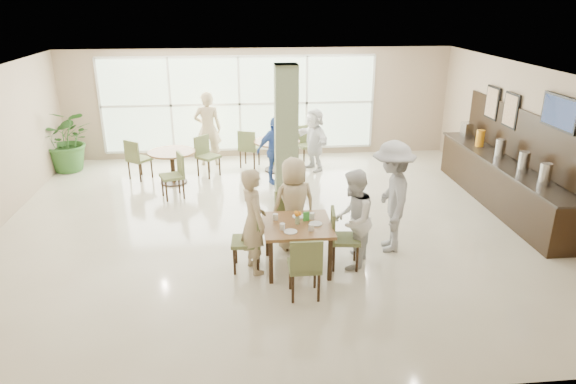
{
  "coord_description": "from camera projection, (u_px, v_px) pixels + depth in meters",
  "views": [
    {
      "loc": [
        -0.55,
        -8.77,
        4.01
      ],
      "look_at": [
        0.2,
        -1.2,
        1.1
      ],
      "focal_mm": 32.0,
      "sensor_mm": 36.0,
      "label": 1
    }
  ],
  "objects": [
    {
      "name": "ground",
      "position": [
        271.0,
        224.0,
        9.64
      ],
      "size": [
        10.0,
        10.0,
        0.0
      ],
      "primitive_type": "plane",
      "color": "beige",
      "rests_on": "ground"
    },
    {
      "name": "room_shell",
      "position": [
        270.0,
        136.0,
        9.03
      ],
      "size": [
        10.0,
        10.0,
        10.0
      ],
      "color": "white",
      "rests_on": "ground"
    },
    {
      "name": "window_bank",
      "position": [
        240.0,
        104.0,
        13.23
      ],
      "size": [
        7.0,
        0.04,
        7.0
      ],
      "color": "silver",
      "rests_on": "ground"
    },
    {
      "name": "column",
      "position": [
        286.0,
        135.0,
        10.29
      ],
      "size": [
        0.45,
        0.45,
        2.8
      ],
      "primitive_type": "cube",
      "color": "#616E4D",
      "rests_on": "ground"
    },
    {
      "name": "main_table",
      "position": [
        297.0,
        229.0,
        7.88
      ],
      "size": [
        1.04,
        1.04,
        0.75
      ],
      "color": "brown",
      "rests_on": "ground"
    },
    {
      "name": "round_table_left",
      "position": [
        172.0,
        159.0,
        11.59
      ],
      "size": [
        1.06,
        1.06,
        0.75
      ],
      "color": "brown",
      "rests_on": "ground"
    },
    {
      "name": "round_table_right",
      "position": [
        277.0,
        148.0,
        12.43
      ],
      "size": [
        1.11,
        1.11,
        0.75
      ],
      "color": "brown",
      "rests_on": "ground"
    },
    {
      "name": "chairs_main_table",
      "position": [
        297.0,
        240.0,
        7.94
      ],
      "size": [
        2.03,
        2.12,
        0.95
      ],
      "color": "#5A6839",
      "rests_on": "ground"
    },
    {
      "name": "chairs_table_left",
      "position": [
        173.0,
        164.0,
        11.57
      ],
      "size": [
        2.21,
        1.95,
        0.95
      ],
      "color": "#5A6839",
      "rests_on": "ground"
    },
    {
      "name": "chairs_table_right",
      "position": [
        280.0,
        151.0,
        12.48
      ],
      "size": [
        2.05,
        1.84,
        0.95
      ],
      "color": "#5A6839",
      "rests_on": "ground"
    },
    {
      "name": "tabletop_clutter",
      "position": [
        298.0,
        221.0,
        7.82
      ],
      "size": [
        0.74,
        0.75,
        0.21
      ],
      "color": "white",
      "rests_on": "main_table"
    },
    {
      "name": "buffet_counter",
      "position": [
        501.0,
        179.0,
        10.34
      ],
      "size": [
        0.64,
        4.7,
        1.95
      ],
      "color": "black",
      "rests_on": "ground"
    },
    {
      "name": "wall_tv",
      "position": [
        560.0,
        112.0,
        8.76
      ],
      "size": [
        0.06,
        1.0,
        0.58
      ],
      "color": "black",
      "rests_on": "ground"
    },
    {
      "name": "framed_art_a",
      "position": [
        511.0,
        110.0,
        10.36
      ],
      "size": [
        0.05,
        0.55,
        0.7
      ],
      "color": "black",
      "rests_on": "ground"
    },
    {
      "name": "framed_art_b",
      "position": [
        492.0,
        103.0,
        11.1
      ],
      "size": [
        0.05,
        0.55,
        0.7
      ],
      "color": "black",
      "rests_on": "ground"
    },
    {
      "name": "potted_plant",
      "position": [
        68.0,
        140.0,
        12.35
      ],
      "size": [
        1.41,
        1.41,
        1.53
      ],
      "primitive_type": "imported",
      "rotation": [
        0.0,
        0.0,
        -0.03
      ],
      "color": "#316327",
      "rests_on": "ground"
    },
    {
      "name": "teen_left",
      "position": [
        254.0,
        221.0,
        7.75
      ],
      "size": [
        0.56,
        0.7,
        1.66
      ],
      "primitive_type": "imported",
      "rotation": [
        0.0,
        0.0,
        1.88
      ],
      "color": "tan",
      "rests_on": "ground"
    },
    {
      "name": "teen_far",
      "position": [
        294.0,
        204.0,
        8.48
      ],
      "size": [
        0.87,
        0.63,
        1.59
      ],
      "primitive_type": "imported",
      "rotation": [
        0.0,
        0.0,
        3.44
      ],
      "color": "tan",
      "rests_on": "ground"
    },
    {
      "name": "teen_right",
      "position": [
        353.0,
        219.0,
        7.91
      ],
      "size": [
        0.85,
        0.94,
        1.58
      ],
      "primitive_type": "imported",
      "rotation": [
        0.0,
        0.0,
        -1.98
      ],
      "color": "white",
      "rests_on": "ground"
    },
    {
      "name": "teen_standing",
      "position": [
        392.0,
        197.0,
        8.39
      ],
      "size": [
        0.87,
        1.3,
        1.88
      ],
      "primitive_type": "imported",
      "rotation": [
        0.0,
        0.0,
        -1.72
      ],
      "color": "#9A9A9D",
      "rests_on": "ground"
    },
    {
      "name": "adult_a",
      "position": [
        275.0,
        150.0,
        11.54
      ],
      "size": [
        1.02,
        0.84,
        1.53
      ],
      "primitive_type": "imported",
      "rotation": [
        0.0,
        0.0,
        0.43
      ],
      "color": "#3A5CAE",
      "rests_on": "ground"
    },
    {
      "name": "adult_b",
      "position": [
        314.0,
        140.0,
        12.43
      ],
      "size": [
        1.11,
        1.53,
        1.51
      ],
      "primitive_type": "imported",
      "rotation": [
        0.0,
        0.0,
        -1.16
      ],
      "color": "white",
      "rests_on": "ground"
    },
    {
      "name": "adult_standing",
      "position": [
        208.0,
        129.0,
        12.73
      ],
      "size": [
        0.69,
        0.46,
        1.86
      ],
      "primitive_type": "imported",
      "rotation": [
        0.0,
        0.0,
        3.16
      ],
      "color": "tan",
      "rests_on": "ground"
    }
  ]
}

